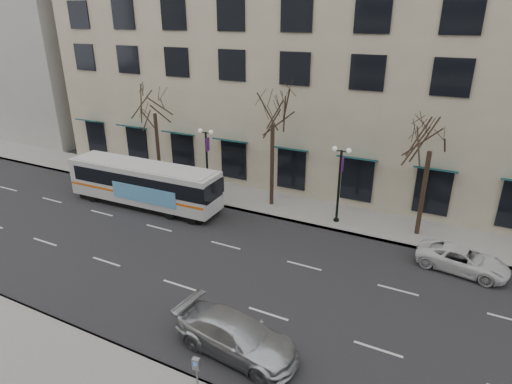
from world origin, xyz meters
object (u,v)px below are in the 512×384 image
Objects in this scene: lamp_post_left at (207,159)px; lamp_post_right at (339,181)px; city_bus at (145,183)px; silver_car at (236,336)px; tree_far_mid at (273,110)px; white_pickup at (462,260)px; tree_far_right at (432,135)px; tree_far_left at (154,101)px; pay_station at (196,366)px.

lamp_post_right is (10.00, 0.00, 0.00)m from lamp_post_left.
city_bus is 16.20m from silver_car.
tree_far_mid is 1.85× the size of white_pickup.
tree_far_left is at bearing 180.00° from tree_far_right.
city_bus is 9.39× the size of pay_station.
pay_station is at bearing 155.73° from white_pickup.
tree_far_right is 17.85m from pay_station.
tree_far_mid is at bearing 25.33° from silver_car.
white_pickup is at bearing 1.15° from city_bus.
tree_far_mid is 10.40m from city_bus.
silver_car reaches higher than white_pickup.
tree_far_left is 1.03× the size of tree_far_right.
lamp_post_right is 1.13× the size of white_pickup.
tree_far_mid is at bearing 96.85° from pay_station.
lamp_post_right is at bearing -2.29° from tree_far_left.
tree_far_right is 6.11m from lamp_post_right.
lamp_post_right reaches higher than white_pickup.
lamp_post_left is at bearing -177.71° from tree_far_right.
tree_far_mid reaches higher than city_bus.
white_pickup is (12.69, -3.06, -6.26)m from tree_far_mid.
lamp_post_left is 18.27m from pay_station.
white_pickup is (20.73, 0.99, -1.07)m from city_bus.
tree_far_mid reaches higher than lamp_post_right.
tree_far_right reaches higher than pay_station.
pay_station is (4.49, -16.10, -5.86)m from tree_far_mid.
lamp_post_right is (5.01, -0.60, -3.96)m from tree_far_mid.
pay_station is at bearing -58.53° from lamp_post_left.
city_bus reaches higher than pay_station.
tree_far_left reaches higher than pay_station.
tree_far_left is at bearing 177.71° from lamp_post_right.
tree_far_left reaches higher than lamp_post_right.
tree_far_right is (20.00, 0.00, -0.28)m from tree_far_left.
tree_far_mid is 1.61× the size of silver_car.
silver_car is at bearing -110.45° from tree_far_right.
tree_far_mid reaches higher than silver_car.
white_pickup is at bearing -7.69° from tree_far_left.
silver_car is at bearing -70.62° from tree_far_mid.
lamp_post_right is at bearing -6.83° from tree_far_mid.
tree_far_left is at bearing 114.16° from city_bus.
tree_far_left reaches higher than lamp_post_left.
city_bus is (-8.05, -4.05, -5.19)m from tree_far_mid.
tree_far_left is at bearing -180.00° from tree_far_mid.
tree_far_right is 19.08m from city_bus.
lamp_post_left is 16.61m from silver_car.
tree_far_right is 1.51× the size of silver_car.
tree_far_mid is at bearing 180.00° from tree_far_right.
tree_far_left is 6.71m from city_bus.
silver_car is at bearing 72.37° from pay_station.
tree_far_mid is at bearing 173.17° from lamp_post_right.
lamp_post_right reaches higher than city_bus.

